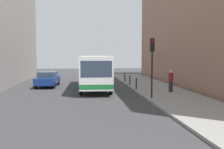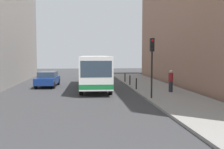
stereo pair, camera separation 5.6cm
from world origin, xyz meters
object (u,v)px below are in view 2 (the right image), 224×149
car_behind_bus (90,72)px  bollard_near (136,84)px  bollard_mid (130,80)px  bus (95,70)px  car_beside_bus (48,79)px  bollard_far (125,77)px  pedestrian_near_signal (171,81)px  traffic_light (152,57)px

car_behind_bus → bollard_near: car_behind_bus is taller
bollard_near → bollard_mid: size_ratio=1.00×
bus → car_beside_bus: 4.97m
bollard_far → pedestrian_near_signal: size_ratio=0.54×
bollard_near → car_beside_bus: bearing=154.1°
bus → pedestrian_near_signal: 7.21m
car_beside_bus → bollard_mid: size_ratio=4.73×
bollard_mid → bus: bearing=-163.3°
traffic_light → bollard_far: size_ratio=4.32×
car_beside_bus → bollard_far: (8.03, 2.39, -0.16)m
traffic_light → bollard_far: bearing=90.5°
traffic_light → bollard_far: 11.32m
car_behind_bus → bollard_mid: car_behind_bus is taller
bus → bollard_near: bearing=150.6°
bus → pedestrian_near_signal: bearing=146.6°
car_behind_bus → bus: bearing=92.8°
car_beside_bus → car_behind_bus: same height
bollard_near → pedestrian_near_signal: pedestrian_near_signal is taller
bollard_far → car_beside_bus: bearing=-163.4°
car_beside_bus → bollard_near: 8.92m
car_beside_bus → bollard_far: size_ratio=4.73×
car_beside_bus → bollard_mid: car_beside_bus is taller
bollard_far → bollard_mid: bearing=-90.0°
bollard_near → bollard_far: bearing=90.0°
car_beside_bus → traffic_light: size_ratio=1.10×
bollard_mid → car_behind_bus: bearing=109.6°
car_beside_bus → pedestrian_near_signal: size_ratio=2.56×
traffic_light → bollard_near: 5.35m
bollard_mid → pedestrian_near_signal: bearing=-65.1°
bollard_near → bollard_mid: same height
bollard_mid → car_beside_bus: bearing=174.6°
bollard_far → pedestrian_near_signal: bearing=-73.9°
bollard_near → traffic_light: bearing=-88.8°
bollard_mid → bollard_far: (0.00, 3.14, 0.00)m
bus → car_beside_bus: size_ratio=2.47×
bus → traffic_light: size_ratio=2.70×
bus → car_behind_bus: size_ratio=2.49×
car_beside_bus → bus: bearing=161.5°
bollard_near → bollard_far: 6.28m
bus → traffic_light: bearing=119.1°
traffic_light → pedestrian_near_signal: (2.29, 2.77, -1.97)m
car_beside_bus → traffic_light: bearing=136.3°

